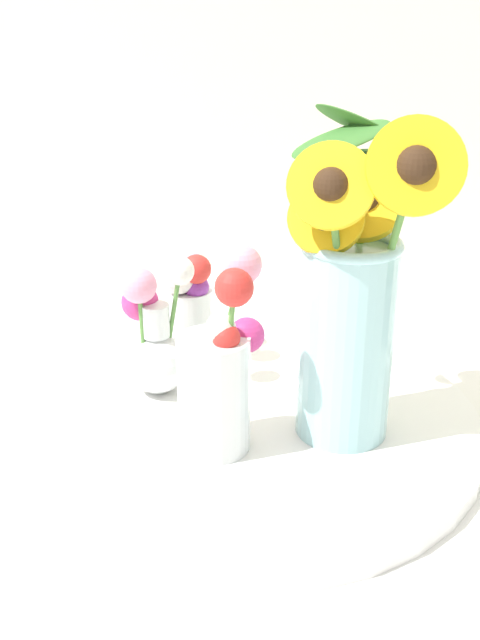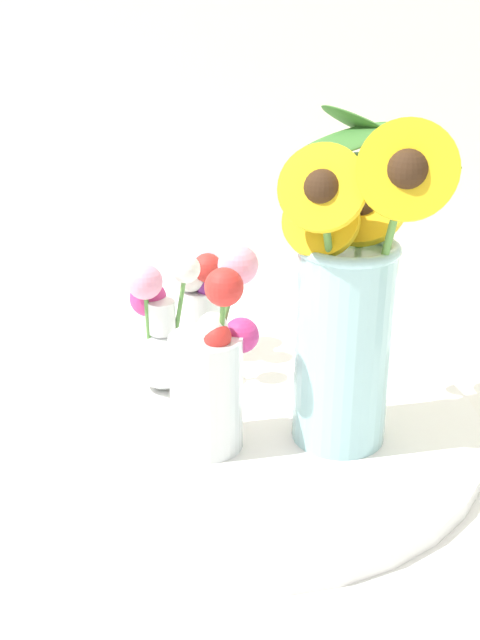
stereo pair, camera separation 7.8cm
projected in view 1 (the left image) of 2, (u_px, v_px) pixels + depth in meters
ground_plane at (211, 453)px, 0.78m from camera, size 6.00×6.00×0.00m
serving_tray at (240, 419)px, 0.83m from camera, size 0.52×0.52×0.02m
mason_jar_sunflowers at (351, 302)px, 0.73m from camera, size 0.18×0.19×0.34m
vase_small_center at (219, 372)px, 0.73m from camera, size 0.08×0.10×0.20m
vase_bulb_right at (154, 337)px, 0.85m from camera, size 0.09×0.07×0.16m
vase_small_back at (189, 304)px, 0.92m from camera, size 0.07×0.08×0.14m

